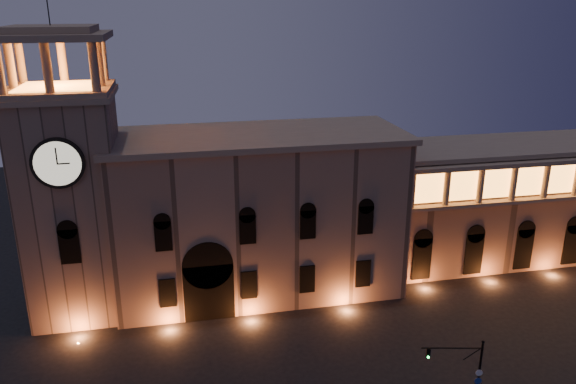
% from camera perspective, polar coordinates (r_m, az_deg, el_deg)
% --- Properties ---
extents(government_building, '(30.80, 12.80, 17.60)m').
position_cam_1_polar(government_building, '(60.54, -3.09, -2.19)').
color(government_building, '#8A6C5A').
rests_on(government_building, ground).
extents(clock_tower, '(9.80, 9.80, 32.40)m').
position_cam_1_polar(clock_tower, '(58.66, -21.07, -0.29)').
color(clock_tower, '#8A6C5A').
rests_on(clock_tower, ground).
extents(colonnade_wing, '(40.60, 11.50, 14.50)m').
position_cam_1_polar(colonnade_wing, '(75.45, 23.16, -0.61)').
color(colonnade_wing, '#846754').
rests_on(colonnade_wing, ground).
extents(traffic_light, '(4.70, 1.27, 6.57)m').
position_cam_1_polar(traffic_light, '(46.82, 17.82, -17.35)').
color(traffic_light, black).
rests_on(traffic_light, ground).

